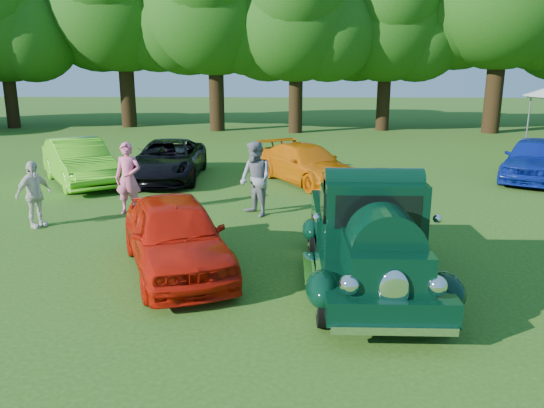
{
  "coord_description": "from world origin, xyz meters",
  "views": [
    {
      "loc": [
        -0.59,
        -8.72,
        3.74
      ],
      "look_at": [
        -0.89,
        1.47,
        1.1
      ],
      "focal_mm": 35.0,
      "sensor_mm": 36.0,
      "label": 1
    }
  ],
  "objects_px": {
    "back_car_orange": "(307,164)",
    "back_car_blue": "(534,159)",
    "spectator_grey": "(256,179)",
    "back_car_black": "(168,160)",
    "back_car_lime": "(79,162)",
    "spectator_white": "(34,194)",
    "hero_pickup": "(369,238)",
    "spectator_pink": "(128,178)",
    "red_convertible": "(175,235)"
  },
  "relations": [
    {
      "from": "back_car_black",
      "to": "back_car_orange",
      "type": "bearing_deg",
      "value": -7.38
    },
    {
      "from": "back_car_black",
      "to": "spectator_white",
      "type": "bearing_deg",
      "value": -111.19
    },
    {
      "from": "back_car_orange",
      "to": "spectator_white",
      "type": "relative_size",
      "value": 2.7
    },
    {
      "from": "back_car_black",
      "to": "back_car_blue",
      "type": "bearing_deg",
      "value": -1.39
    },
    {
      "from": "spectator_pink",
      "to": "spectator_grey",
      "type": "relative_size",
      "value": 0.97
    },
    {
      "from": "back_car_lime",
      "to": "back_car_blue",
      "type": "bearing_deg",
      "value": -29.92
    },
    {
      "from": "back_car_black",
      "to": "back_car_orange",
      "type": "distance_m",
      "value": 4.74
    },
    {
      "from": "spectator_grey",
      "to": "spectator_white",
      "type": "relative_size",
      "value": 1.2
    },
    {
      "from": "back_car_lime",
      "to": "back_car_black",
      "type": "relative_size",
      "value": 0.93
    },
    {
      "from": "spectator_pink",
      "to": "spectator_white",
      "type": "distance_m",
      "value": 2.3
    },
    {
      "from": "hero_pickup",
      "to": "back_car_lime",
      "type": "height_order",
      "value": "hero_pickup"
    },
    {
      "from": "back_car_lime",
      "to": "hero_pickup",
      "type": "bearing_deg",
      "value": -78.02
    },
    {
      "from": "hero_pickup",
      "to": "spectator_grey",
      "type": "xyz_separation_m",
      "value": [
        -2.25,
        4.39,
        0.12
      ]
    },
    {
      "from": "back_car_black",
      "to": "spectator_white",
      "type": "xyz_separation_m",
      "value": [
        -1.94,
        -5.66,
        0.14
      ]
    },
    {
      "from": "hero_pickup",
      "to": "red_convertible",
      "type": "bearing_deg",
      "value": 171.8
    },
    {
      "from": "spectator_white",
      "to": "back_car_lime",
      "type": "bearing_deg",
      "value": 37.16
    },
    {
      "from": "hero_pickup",
      "to": "back_car_orange",
      "type": "relative_size",
      "value": 1.14
    },
    {
      "from": "back_car_blue",
      "to": "spectator_pink",
      "type": "distance_m",
      "value": 13.28
    },
    {
      "from": "hero_pickup",
      "to": "spectator_grey",
      "type": "distance_m",
      "value": 4.93
    },
    {
      "from": "hero_pickup",
      "to": "spectator_white",
      "type": "xyz_separation_m",
      "value": [
        -7.47,
        3.2,
        -0.04
      ]
    },
    {
      "from": "back_car_lime",
      "to": "spectator_white",
      "type": "xyz_separation_m",
      "value": [
        0.78,
        -4.83,
        0.07
      ]
    },
    {
      "from": "back_car_lime",
      "to": "spectator_pink",
      "type": "xyz_separation_m",
      "value": [
        2.67,
        -3.53,
        0.2
      ]
    },
    {
      "from": "red_convertible",
      "to": "spectator_grey",
      "type": "distance_m",
      "value": 4.09
    },
    {
      "from": "back_car_black",
      "to": "back_car_blue",
      "type": "distance_m",
      "value": 12.43
    },
    {
      "from": "back_car_orange",
      "to": "spectator_pink",
      "type": "height_order",
      "value": "spectator_pink"
    },
    {
      "from": "back_car_lime",
      "to": "spectator_white",
      "type": "bearing_deg",
      "value": -114.62
    },
    {
      "from": "hero_pickup",
      "to": "spectator_pink",
      "type": "xyz_separation_m",
      "value": [
        -5.57,
        4.5,
        0.1
      ]
    },
    {
      "from": "red_convertible",
      "to": "back_car_black",
      "type": "relative_size",
      "value": 0.86
    },
    {
      "from": "red_convertible",
      "to": "spectator_grey",
      "type": "height_order",
      "value": "spectator_grey"
    },
    {
      "from": "hero_pickup",
      "to": "spectator_pink",
      "type": "height_order",
      "value": "hero_pickup"
    },
    {
      "from": "back_car_blue",
      "to": "spectator_grey",
      "type": "xyz_separation_m",
      "value": [
        -9.15,
        -4.67,
        0.23
      ]
    },
    {
      "from": "back_car_orange",
      "to": "back_car_blue",
      "type": "height_order",
      "value": "back_car_blue"
    },
    {
      "from": "spectator_white",
      "to": "spectator_pink",
      "type": "bearing_deg",
      "value": -27.65
    },
    {
      "from": "back_car_black",
      "to": "back_car_orange",
      "type": "relative_size",
      "value": 1.11
    },
    {
      "from": "spectator_pink",
      "to": "back_car_orange",
      "type": "bearing_deg",
      "value": 44.06
    },
    {
      "from": "hero_pickup",
      "to": "back_car_black",
      "type": "xyz_separation_m",
      "value": [
        -5.52,
        8.87,
        -0.17
      ]
    },
    {
      "from": "hero_pickup",
      "to": "back_car_blue",
      "type": "relative_size",
      "value": 1.15
    },
    {
      "from": "back_car_lime",
      "to": "spectator_grey",
      "type": "relative_size",
      "value": 2.32
    },
    {
      "from": "hero_pickup",
      "to": "back_car_orange",
      "type": "height_order",
      "value": "hero_pickup"
    },
    {
      "from": "back_car_black",
      "to": "back_car_blue",
      "type": "height_order",
      "value": "back_car_blue"
    },
    {
      "from": "back_car_orange",
      "to": "spectator_white",
      "type": "bearing_deg",
      "value": -172.56
    },
    {
      "from": "back_car_blue",
      "to": "spectator_grey",
      "type": "distance_m",
      "value": 10.27
    },
    {
      "from": "hero_pickup",
      "to": "spectator_white",
      "type": "relative_size",
      "value": 3.08
    },
    {
      "from": "spectator_white",
      "to": "back_car_black",
      "type": "bearing_deg",
      "value": 9.06
    },
    {
      "from": "back_car_orange",
      "to": "spectator_pink",
      "type": "bearing_deg",
      "value": -171.15
    },
    {
      "from": "hero_pickup",
      "to": "back_car_orange",
      "type": "distance_m",
      "value": 8.48
    },
    {
      "from": "back_car_lime",
      "to": "spectator_white",
      "type": "height_order",
      "value": "spectator_white"
    },
    {
      "from": "red_convertible",
      "to": "back_car_orange",
      "type": "distance_m",
      "value": 8.39
    },
    {
      "from": "back_car_blue",
      "to": "spectator_grey",
      "type": "bearing_deg",
      "value": -122.17
    },
    {
      "from": "hero_pickup",
      "to": "back_car_blue",
      "type": "distance_m",
      "value": 11.38
    }
  ]
}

